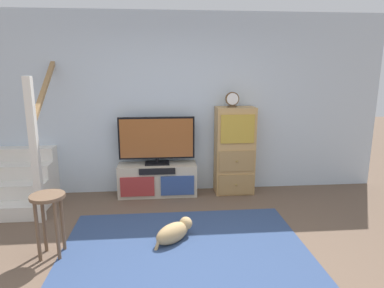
% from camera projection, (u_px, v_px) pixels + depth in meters
% --- Properties ---
extents(ground_plane, '(20.00, 20.00, 0.00)m').
position_uv_depth(ground_plane, '(189.00, 282.00, 3.04)').
color(ground_plane, brown).
extents(back_wall, '(6.40, 0.12, 2.70)m').
position_uv_depth(back_wall, '(176.00, 104.00, 5.13)').
color(back_wall, silver).
rests_on(back_wall, ground_plane).
extents(area_rug, '(2.60, 1.80, 0.01)m').
position_uv_depth(area_rug, '(185.00, 247.00, 3.62)').
color(area_rug, navy).
rests_on(area_rug, ground_plane).
extents(media_console, '(1.17, 0.38, 0.48)m').
position_uv_depth(media_console, '(158.00, 180.00, 5.09)').
color(media_console, '#BCB29E').
rests_on(media_console, ground_plane).
extents(television, '(1.12, 0.22, 0.71)m').
position_uv_depth(television, '(157.00, 139.00, 4.98)').
color(television, black).
rests_on(television, media_console).
extents(side_cabinet, '(0.58, 0.38, 1.33)m').
position_uv_depth(side_cabinet, '(234.00, 151.00, 5.11)').
color(side_cabinet, tan).
rests_on(side_cabinet, ground_plane).
extents(desk_clock, '(0.20, 0.08, 0.22)m').
position_uv_depth(desk_clock, '(232.00, 100.00, 4.92)').
color(desk_clock, '#4C3823').
rests_on(desk_clock, side_cabinet).
extents(staircase, '(1.00, 1.36, 2.20)m').
position_uv_depth(staircase, '(24.00, 175.00, 4.90)').
color(staircase, silver).
rests_on(staircase, ground_plane).
extents(bar_stool_near, '(0.34, 0.34, 0.66)m').
position_uv_depth(bar_stool_near, '(49.00, 210.00, 3.36)').
color(bar_stool_near, brown).
rests_on(bar_stool_near, ground_plane).
extents(dog, '(0.46, 0.44, 0.23)m').
position_uv_depth(dog, '(174.00, 232.00, 3.72)').
color(dog, tan).
rests_on(dog, ground_plane).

